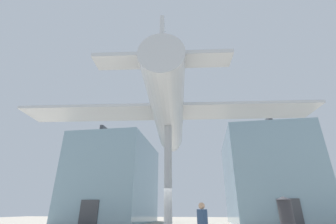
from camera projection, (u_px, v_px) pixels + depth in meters
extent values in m
cube|color=#7593A3|center=(116.00, 181.00, 27.90)|extent=(8.28, 12.03, 9.47)
cube|color=#383A3F|center=(119.00, 142.00, 29.91)|extent=(0.36, 11.43, 0.60)
cube|color=#383A3F|center=(89.00, 213.00, 20.97)|extent=(1.80, 0.12, 2.30)
cube|color=#7593A3|center=(266.00, 178.00, 25.39)|extent=(8.28, 12.03, 9.47)
cube|color=#383A3F|center=(258.00, 135.00, 27.40)|extent=(0.36, 11.43, 0.60)
cube|color=#383A3F|center=(291.00, 213.00, 18.45)|extent=(1.80, 0.12, 2.30)
cylinder|color=#999EA3|center=(168.00, 178.00, 12.61)|extent=(0.45, 0.45, 6.15)
cylinder|color=#B2B7BC|center=(168.00, 112.00, 14.23)|extent=(3.21, 11.94, 1.93)
cube|color=#B2B7BC|center=(168.00, 112.00, 14.23)|extent=(18.26, 4.28, 0.18)
cube|color=#B2B7BC|center=(162.00, 60.00, 9.53)|extent=(5.87, 1.63, 0.18)
cube|color=#B2B7BC|center=(163.00, 41.00, 9.94)|extent=(0.30, 1.11, 1.93)
cone|color=#B2B7BC|center=(171.00, 141.00, 20.23)|extent=(1.77, 1.48, 1.64)
sphere|color=black|center=(172.00, 143.00, 21.00)|extent=(0.44, 0.44, 0.44)
cube|color=navy|center=(202.00, 218.00, 8.88)|extent=(0.42, 0.45, 0.63)
sphere|color=tan|center=(202.00, 206.00, 9.06)|extent=(0.26, 0.26, 0.26)
cylinder|color=#333338|center=(287.00, 219.00, 11.83)|extent=(0.72, 0.72, 1.93)
cone|color=#2D2D33|center=(283.00, 198.00, 12.25)|extent=(0.83, 0.83, 0.18)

